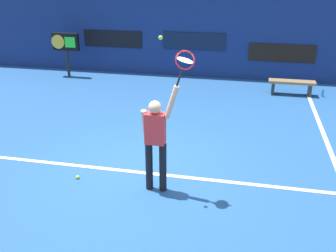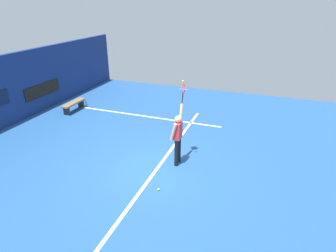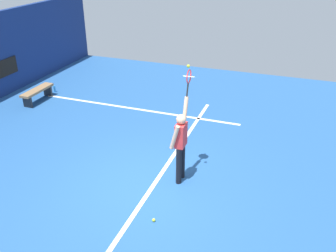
# 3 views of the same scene
# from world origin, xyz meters

# --- Properties ---
(ground_plane) EXTENTS (18.00, 18.00, 0.00)m
(ground_plane) POSITION_xyz_m (0.00, 0.00, 0.00)
(ground_plane) COLOR #23518C
(sponsor_banner_starboard) EXTENTS (2.20, 0.03, 0.60)m
(sponsor_banner_starboard) POSITION_xyz_m (3.00, 6.95, 0.99)
(sponsor_banner_starboard) COLOR black
(court_baseline) EXTENTS (10.00, 0.10, 0.01)m
(court_baseline) POSITION_xyz_m (0.00, -0.16, 0.01)
(court_baseline) COLOR white
(court_baseline) RESTS_ON ground_plane
(court_sideline) EXTENTS (0.10, 7.00, 0.01)m
(court_sideline) POSITION_xyz_m (3.82, 2.00, 0.01)
(court_sideline) COLOR white
(court_sideline) RESTS_ON ground_plane
(tennis_player) EXTENTS (0.65, 0.31, 1.98)m
(tennis_player) POSITION_xyz_m (0.47, -0.66, 1.01)
(tennis_player) COLOR black
(tennis_player) RESTS_ON ground_plane
(tennis_racket) EXTENTS (0.39, 0.27, 0.63)m
(tennis_racket) POSITION_xyz_m (0.94, -0.67, 2.36)
(tennis_racket) COLOR black
(tennis_ball) EXTENTS (0.07, 0.07, 0.07)m
(tennis_ball) POSITION_xyz_m (0.59, -0.76, 2.74)
(tennis_ball) COLOR #CCE033
(court_bench) EXTENTS (1.40, 0.36, 0.45)m
(court_bench) POSITION_xyz_m (3.29, 5.51, 0.34)
(court_bench) COLOR olive
(court_bench) RESTS_ON ground_plane
(water_bottle) EXTENTS (0.07, 0.07, 0.24)m
(water_bottle) POSITION_xyz_m (4.23, 5.51, 0.12)
(water_bottle) COLOR #338CD8
(water_bottle) RESTS_ON ground_plane
(spare_ball) EXTENTS (0.07, 0.07, 0.07)m
(spare_ball) POSITION_xyz_m (-1.08, -0.62, 0.03)
(spare_ball) COLOR #CCE033
(spare_ball) RESTS_ON ground_plane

